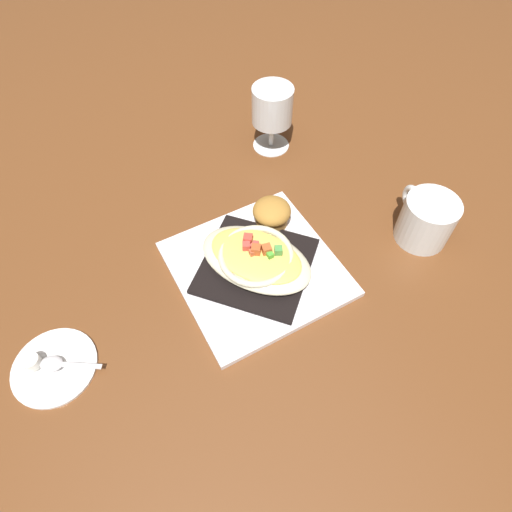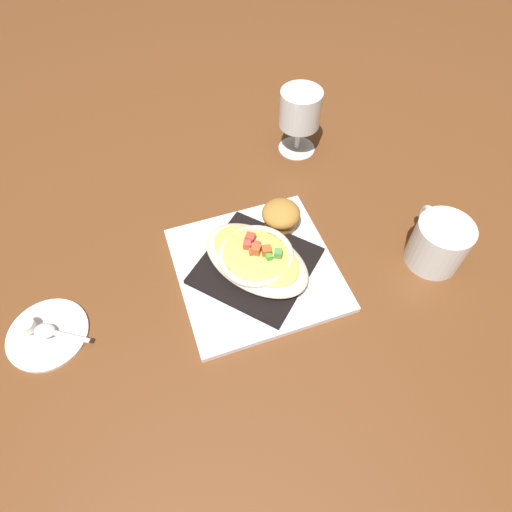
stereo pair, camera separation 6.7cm
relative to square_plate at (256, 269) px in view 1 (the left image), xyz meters
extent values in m
plane|color=brown|center=(0.00, 0.00, -0.01)|extent=(2.60, 2.60, 0.00)
cube|color=white|center=(0.00, 0.00, 0.00)|extent=(0.26, 0.26, 0.01)
cube|color=black|center=(0.00, 0.00, 0.01)|extent=(0.24, 0.23, 0.01)
ellipsoid|color=beige|center=(0.00, 0.00, 0.03)|extent=(0.22, 0.19, 0.03)
torus|color=beige|center=(0.00, 0.00, 0.04)|extent=(0.16, 0.16, 0.01)
ellipsoid|color=#F6C759|center=(0.00, 0.00, 0.04)|extent=(0.18, 0.16, 0.01)
cube|color=#D3483A|center=(-0.01, -0.01, 0.05)|extent=(0.01, 0.01, 0.01)
cube|color=green|center=(-0.02, -0.01, 0.05)|extent=(0.01, 0.01, 0.01)
cube|color=#B45334|center=(0.00, 0.01, 0.05)|extent=(0.01, 0.01, 0.01)
cube|color=#D04635|center=(0.00, 0.00, 0.05)|extent=(0.01, 0.01, 0.01)
cube|color=#C7423A|center=(0.01, -0.01, 0.05)|extent=(0.01, 0.01, 0.01)
cube|color=#CB463B|center=(0.01, 0.01, 0.05)|extent=(0.02, 0.02, 0.01)
cube|color=#D44233|center=(0.02, 0.00, 0.05)|extent=(0.02, 0.02, 0.01)
cube|color=#499746|center=(-0.02, -0.03, 0.05)|extent=(0.02, 0.02, 0.01)
cube|color=#B3572A|center=(-0.01, -0.01, 0.05)|extent=(0.02, 0.02, 0.01)
cube|color=#B65228|center=(0.00, 0.00, 0.05)|extent=(0.02, 0.02, 0.01)
cube|color=#C84C3D|center=(0.01, 0.00, 0.05)|extent=(0.01, 0.01, 0.01)
cylinder|color=#A57336|center=(0.07, -0.07, 0.02)|extent=(0.06, 0.06, 0.02)
ellipsoid|color=#AB7630|center=(0.07, -0.07, 0.04)|extent=(0.07, 0.07, 0.04)
ellipsoid|color=#4C0F23|center=(0.07, -0.07, 0.04)|extent=(0.02, 0.02, 0.01)
cylinder|color=white|center=(-0.09, -0.28, 0.04)|extent=(0.09, 0.09, 0.08)
torus|color=white|center=(-0.04, -0.29, 0.04)|extent=(0.05, 0.02, 0.05)
cylinder|color=#4C2D14|center=(-0.09, -0.28, 0.01)|extent=(0.08, 0.08, 0.03)
cylinder|color=white|center=(0.25, -0.19, 0.00)|extent=(0.07, 0.07, 0.00)
cylinder|color=white|center=(0.25, -0.19, 0.03)|extent=(0.01, 0.01, 0.06)
cylinder|color=white|center=(0.25, -0.19, 0.09)|extent=(0.08, 0.08, 0.07)
cylinder|color=silver|center=(0.25, -0.19, 0.07)|extent=(0.07, 0.07, 0.04)
cylinder|color=white|center=(0.01, 0.33, 0.00)|extent=(0.12, 0.12, 0.01)
ellipsoid|color=silver|center=(0.01, 0.33, 0.01)|extent=(0.04, 0.04, 0.01)
cube|color=silver|center=(-0.02, 0.30, 0.01)|extent=(0.04, 0.05, 0.00)
cylinder|color=white|center=(0.02, 0.35, 0.01)|extent=(0.02, 0.02, 0.02)
camera|label=1|loc=(-0.34, 0.21, 0.58)|focal=30.25mm
camera|label=2|loc=(-0.37, 0.15, 0.58)|focal=30.25mm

